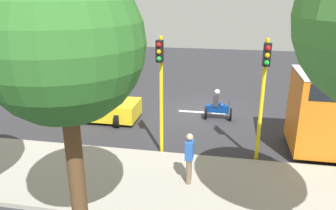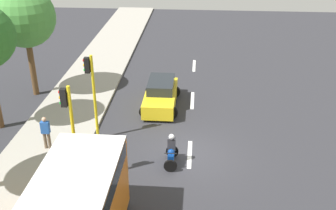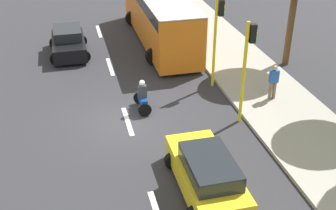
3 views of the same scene
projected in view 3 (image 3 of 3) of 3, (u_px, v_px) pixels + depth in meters
ground_plane at (128, 122)px, 18.79m from camera, size 40.00×60.00×0.10m
sidewalk at (275, 101)px, 20.21m from camera, size 4.00×60.00×0.15m
lane_stripe_mid at (128, 121)px, 18.77m from camera, size 0.20×2.40×0.01m
lane_stripe_south at (110, 67)px, 23.85m from camera, size 0.20×2.40×0.01m
lane_stripe_far_south at (99, 31)px, 28.94m from camera, size 0.20×2.40×0.01m
car_yellow_cab at (207, 174)px, 14.42m from camera, size 2.19×4.33×1.52m
car_black at (68, 43)px, 25.14m from camera, size 2.28×3.89×1.52m
city_bus at (159, 13)px, 26.44m from camera, size 3.20×11.00×3.16m
motorcycle at (142, 97)px, 19.33m from camera, size 0.60×1.30×1.53m
pedestrian_near_signal at (274, 81)px, 19.86m from camera, size 0.40×0.24×1.69m
pedestrian_by_tree at (202, 24)px, 27.01m from camera, size 0.40×0.24×1.69m
traffic_light_corner at (247, 59)px, 17.38m from camera, size 0.49×0.24×4.50m
traffic_light_midblock at (217, 30)px, 20.43m from camera, size 0.49×0.24×4.50m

